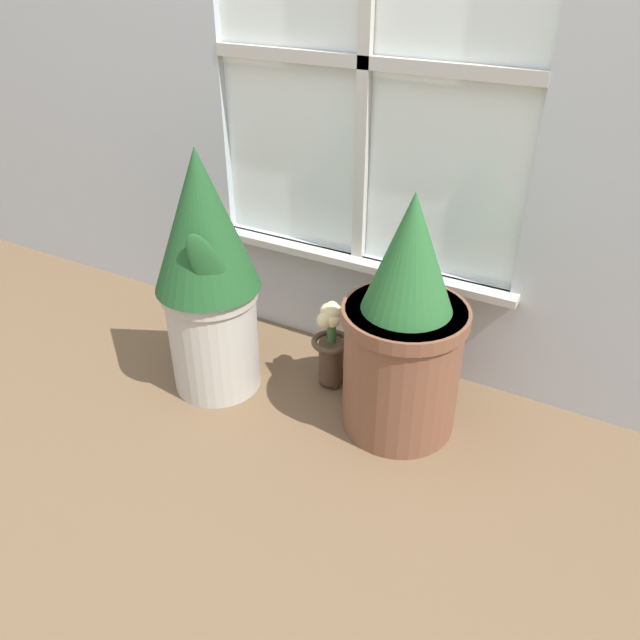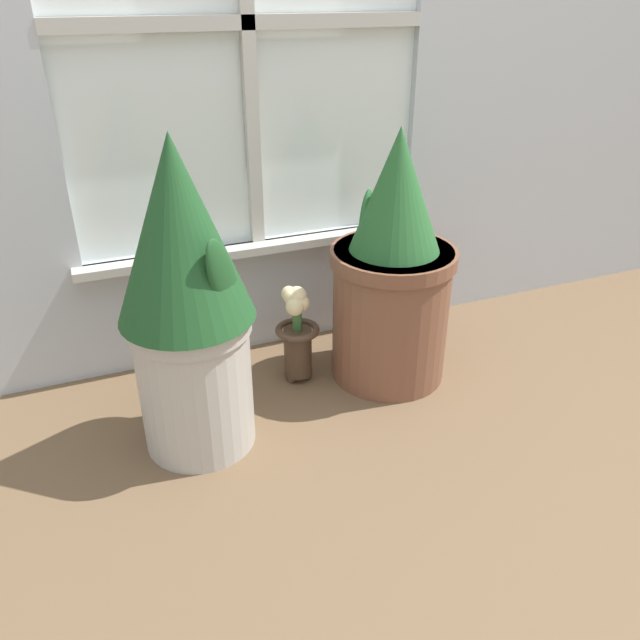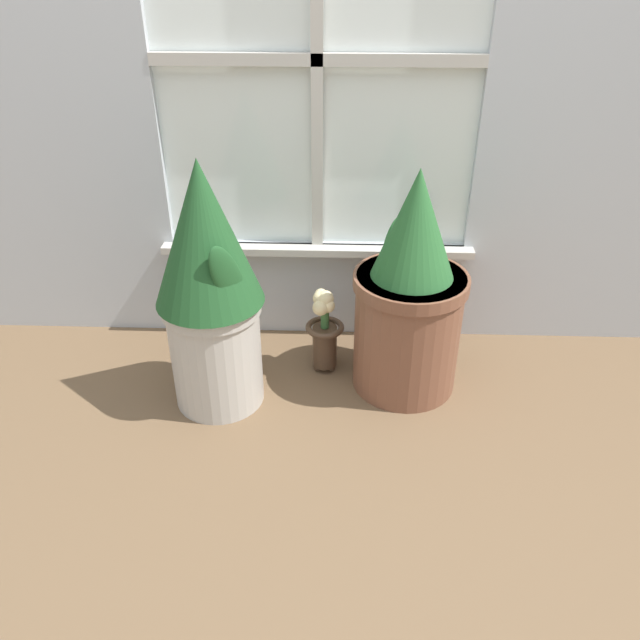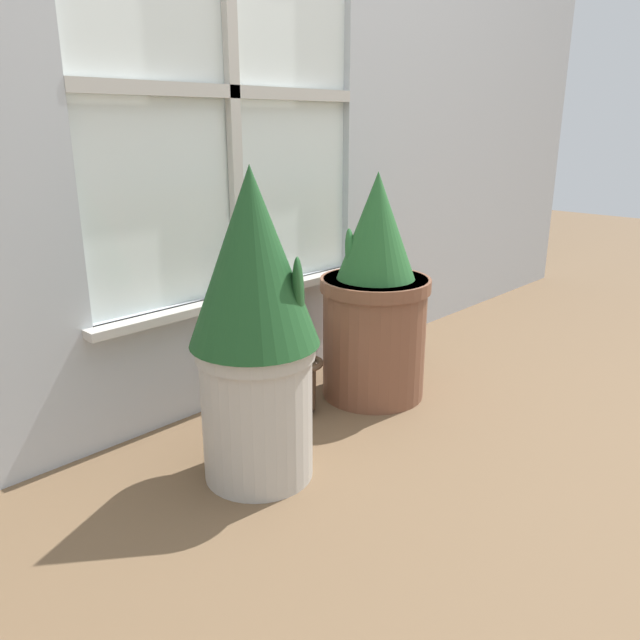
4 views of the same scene
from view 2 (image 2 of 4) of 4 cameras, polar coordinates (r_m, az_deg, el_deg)
The scene contains 4 objects.
ground_plane at distance 1.58m, azimuth 0.91°, elevation -11.46°, with size 10.00×10.00×0.00m, color brown.
potted_plant_left at distance 1.42m, azimuth -12.13°, elevation 2.22°, with size 0.31×0.31×0.76m.
potted_plant_right at distance 1.71m, azimuth 6.63°, elevation 4.08°, with size 0.34×0.34×0.71m.
flower_vase at distance 1.74m, azimuth -2.13°, elevation -0.96°, with size 0.13×0.13×0.29m.
Camera 2 is at (-0.48, -1.12, 1.01)m, focal length 35.00 mm.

